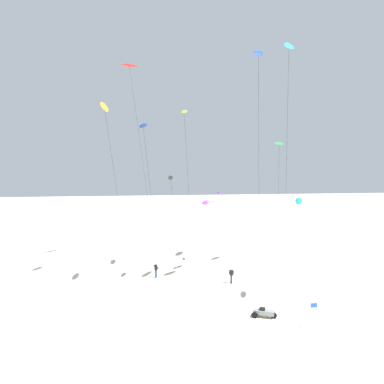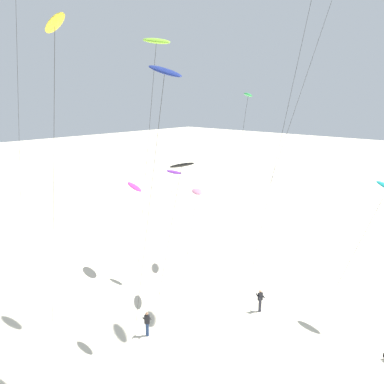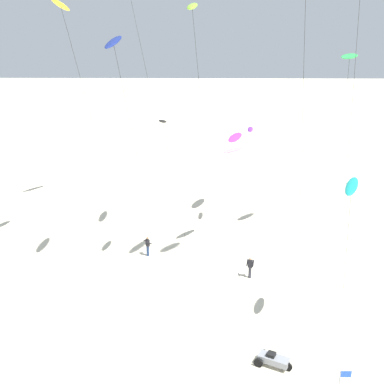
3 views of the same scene
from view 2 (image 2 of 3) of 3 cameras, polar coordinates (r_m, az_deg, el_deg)
kite_navy at (r=25.24m, az=-3.36°, el=13.93°), size 2.52×6.56×17.24m
kite_yellow at (r=25.66m, az=-16.19°, el=18.36°), size 2.90×7.36×19.57m
kite_green at (r=42.78m, az=6.72°, el=11.31°), size 2.29×4.29×15.67m
kite_pink at (r=35.35m, az=0.61°, el=-0.01°), size 2.09×3.64×8.66m
kite_magenta at (r=41.59m, az=-6.95°, el=0.59°), size 2.00×4.08×7.90m
kite_lime at (r=32.94m, az=-4.34°, el=17.39°), size 2.29×6.13×19.39m
kite_purple at (r=39.21m, az=-2.21°, el=2.21°), size 1.36×3.66×9.32m
kite_black at (r=28.83m, az=-1.32°, el=2.94°), size 1.86×5.18×11.73m
kite_flyer_nearest at (r=35.58m, az=8.20°, el=-12.73°), size 0.62×0.60×1.67m
kite_flyer_middle at (r=32.24m, az=-5.42°, el=-15.44°), size 0.72×0.73×1.67m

